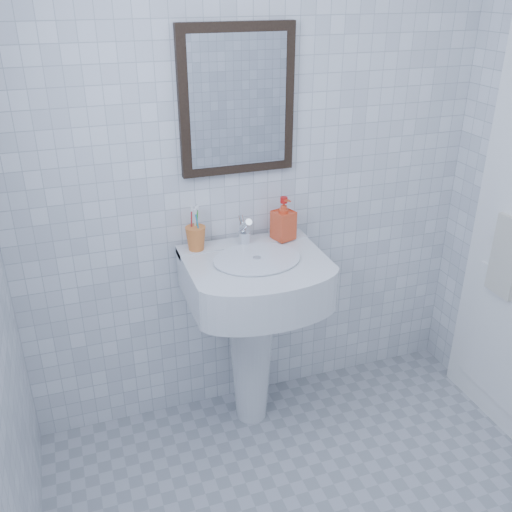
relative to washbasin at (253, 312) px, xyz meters
name	(u,v)px	position (x,y,z in m)	size (l,w,h in m)	color
wall_back	(254,167)	(0.08, 0.21, 0.62)	(2.20, 0.02, 2.50)	white
washbasin	(253,312)	(0.00, 0.00, 0.00)	(0.61, 0.44, 0.93)	silver
faucet	(245,232)	(0.00, 0.11, 0.36)	(0.06, 0.13, 0.14)	silver
toothbrush_cup	(196,238)	(-0.22, 0.13, 0.35)	(0.09, 0.09, 0.11)	orange
soap_dispenser	(283,218)	(0.19, 0.11, 0.40)	(0.09, 0.09, 0.20)	red
wall_mirror	(237,101)	(0.00, 0.19, 0.92)	(0.50, 0.04, 0.62)	black
hand_towel	(506,257)	(1.12, -0.30, 0.24)	(0.03, 0.16, 0.38)	silver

